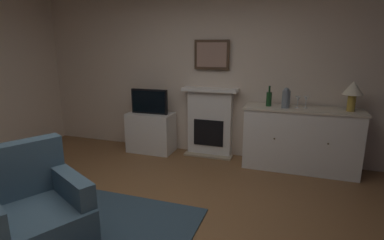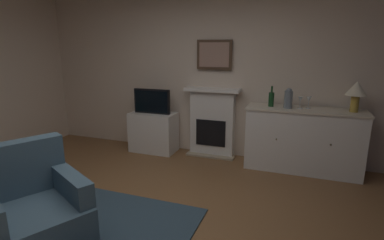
% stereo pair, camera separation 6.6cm
% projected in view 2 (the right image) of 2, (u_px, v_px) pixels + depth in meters
% --- Properties ---
extents(ground_plane, '(6.11, 4.91, 0.10)m').
position_uv_depth(ground_plane, '(142.00, 239.00, 2.87)').
color(ground_plane, brown).
rests_on(ground_plane, ground).
extents(wall_rear, '(6.11, 0.06, 2.83)m').
position_uv_depth(wall_rear, '(214.00, 67.00, 4.72)').
color(wall_rear, beige).
rests_on(wall_rear, ground_plane).
extents(area_rug, '(2.46, 1.97, 0.02)m').
position_uv_depth(area_rug, '(49.00, 239.00, 2.77)').
color(area_rug, '#2D4251').
rests_on(area_rug, ground_plane).
extents(fireplace_unit, '(0.87, 0.30, 1.10)m').
position_uv_depth(fireplace_unit, '(212.00, 122.00, 4.81)').
color(fireplace_unit, white).
rests_on(fireplace_unit, ground_plane).
extents(framed_picture, '(0.55, 0.04, 0.45)m').
position_uv_depth(framed_picture, '(214.00, 55.00, 4.60)').
color(framed_picture, '#473323').
extents(sideboard_cabinet, '(1.58, 0.49, 0.90)m').
position_uv_depth(sideboard_cabinet, '(303.00, 140.00, 4.22)').
color(sideboard_cabinet, white).
rests_on(sideboard_cabinet, ground_plane).
extents(table_lamp, '(0.26, 0.26, 0.40)m').
position_uv_depth(table_lamp, '(356.00, 91.00, 3.84)').
color(table_lamp, '#B79338').
rests_on(table_lamp, sideboard_cabinet).
extents(wine_bottle, '(0.08, 0.08, 0.29)m').
position_uv_depth(wine_bottle, '(271.00, 99.00, 4.24)').
color(wine_bottle, '#193F1E').
rests_on(wine_bottle, sideboard_cabinet).
extents(wine_glass_left, '(0.07, 0.07, 0.16)m').
position_uv_depth(wine_glass_left, '(300.00, 100.00, 4.10)').
color(wine_glass_left, silver).
rests_on(wine_glass_left, sideboard_cabinet).
extents(wine_glass_center, '(0.07, 0.07, 0.16)m').
position_uv_depth(wine_glass_center, '(309.00, 100.00, 4.10)').
color(wine_glass_center, silver).
rests_on(wine_glass_center, sideboard_cabinet).
extents(vase_decorative, '(0.11, 0.11, 0.28)m').
position_uv_depth(vase_decorative, '(288.00, 98.00, 4.11)').
color(vase_decorative, slate).
rests_on(vase_decorative, sideboard_cabinet).
extents(tv_cabinet, '(0.75, 0.42, 0.66)m').
position_uv_depth(tv_cabinet, '(154.00, 132.00, 5.04)').
color(tv_cabinet, white).
rests_on(tv_cabinet, ground_plane).
extents(tv_set, '(0.62, 0.07, 0.40)m').
position_uv_depth(tv_set, '(152.00, 101.00, 4.89)').
color(tv_set, black).
rests_on(tv_set, tv_cabinet).
extents(armchair, '(1.07, 1.05, 0.92)m').
position_uv_depth(armchair, '(32.00, 208.00, 2.58)').
color(armchair, '#3F596B').
rests_on(armchair, ground_plane).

